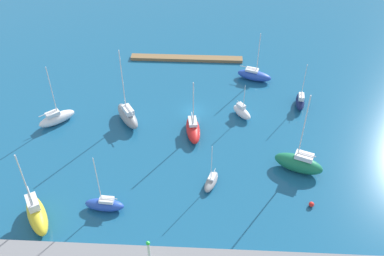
# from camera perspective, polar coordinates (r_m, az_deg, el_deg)

# --- Properties ---
(water) EXTENTS (160.00, 160.00, 0.00)m
(water) POSITION_cam_1_polar(r_m,az_deg,el_deg) (82.73, 0.24, 2.32)
(water) COLOR #19567F
(water) RESTS_ON ground
(pier_dock) EXTENTS (25.48, 2.06, 0.70)m
(pier_dock) POSITION_cam_1_polar(r_m,az_deg,el_deg) (98.49, -0.73, 9.33)
(pier_dock) COLOR olive
(pier_dock) RESTS_ON ground
(harbor_beacon) EXTENTS (0.56, 0.56, 3.73)m
(harbor_beacon) POSITION_cam_1_polar(r_m,az_deg,el_deg) (56.77, -5.83, -15.85)
(harbor_beacon) COLOR silver
(harbor_beacon) RESTS_ON breakwater
(sailboat_gray_lone_north) EXTENTS (2.98, 4.90, 8.43)m
(sailboat_gray_lone_north) POSITION_cam_1_polar(r_m,az_deg,el_deg) (68.01, 2.60, -7.16)
(sailboat_gray_lone_north) COLOR gray
(sailboat_gray_lone_north) RESTS_ON water
(sailboat_white_far_north) EXTENTS (4.18, 4.77, 7.25)m
(sailboat_white_far_north) POSITION_cam_1_polar(r_m,az_deg,el_deg) (81.31, 6.70, 2.17)
(sailboat_white_far_north) COLOR white
(sailboat_white_far_north) RESTS_ON water
(sailboat_blue_by_breakwater) EXTENTS (6.03, 2.44, 10.57)m
(sailboat_blue_by_breakwater) POSITION_cam_1_polar(r_m,az_deg,el_deg) (65.80, -11.64, -9.99)
(sailboat_blue_by_breakwater) COLOR #2347B2
(sailboat_blue_by_breakwater) RESTS_ON water
(sailboat_navy_west_end) EXTENTS (2.24, 5.42, 9.34)m
(sailboat_navy_west_end) POSITION_cam_1_polar(r_m,az_deg,el_deg) (85.93, 14.31, 3.51)
(sailboat_navy_west_end) COLOR #141E4C
(sailboat_navy_west_end) RESTS_ON water
(sailboat_yellow_center_basin) EXTENTS (6.15, 7.94, 13.84)m
(sailboat_yellow_center_basin) POSITION_cam_1_polar(r_m,az_deg,el_deg) (66.28, -20.11, -10.79)
(sailboat_yellow_center_basin) COLOR yellow
(sailboat_yellow_center_basin) RESTS_ON water
(sailboat_green_far_south) EXTENTS (8.40, 5.55, 15.06)m
(sailboat_green_far_south) POSITION_cam_1_polar(r_m,az_deg,el_deg) (71.67, 14.13, -4.57)
(sailboat_green_far_south) COLOR #19724C
(sailboat_green_far_south) RESTS_ON water
(sailboat_red_off_beacon) EXTENTS (3.55, 7.80, 11.46)m
(sailboat_red_off_beacon) POSITION_cam_1_polar(r_m,az_deg,el_deg) (76.61, 0.14, -0.12)
(sailboat_red_off_beacon) COLOR red
(sailboat_red_off_beacon) RESTS_ON water
(sailboat_gray_outer_mooring) EXTENTS (6.14, 7.82, 15.10)m
(sailboat_gray_outer_mooring) POSITION_cam_1_polar(r_m,az_deg,el_deg) (79.95, -8.63, 1.68)
(sailboat_gray_outer_mooring) COLOR gray
(sailboat_gray_outer_mooring) RESTS_ON water
(sailboat_white_mid_basin) EXTENTS (6.71, 6.27, 12.06)m
(sailboat_white_mid_basin) POSITION_cam_1_polar(r_m,az_deg,el_deg) (83.05, -17.71, 1.30)
(sailboat_white_mid_basin) COLOR white
(sailboat_white_mid_basin) RESTS_ON water
(sailboat_blue_inner_mooring) EXTENTS (7.70, 4.67, 10.91)m
(sailboat_blue_inner_mooring) POSITION_cam_1_polar(r_m,az_deg,el_deg) (92.04, 8.34, 7.04)
(sailboat_blue_inner_mooring) COLOR #2347B2
(sailboat_blue_inner_mooring) RESTS_ON water
(mooring_buoy_red) EXTENTS (0.83, 0.83, 0.83)m
(mooring_buoy_red) POSITION_cam_1_polar(r_m,az_deg,el_deg) (67.72, 15.72, -9.83)
(mooring_buoy_red) COLOR red
(mooring_buoy_red) RESTS_ON water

